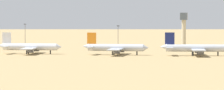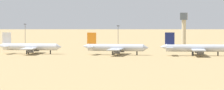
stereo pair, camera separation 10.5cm
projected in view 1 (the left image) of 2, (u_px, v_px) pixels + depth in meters
name	position (u px, v px, depth m)	size (l,w,h in m)	color
ground	(108.00, 56.00, 362.02)	(4000.00, 4000.00, 0.00)	tan
ridge_west	(99.00, 10.00, 1367.52)	(227.86, 136.98, 64.02)	gray
ridge_center	(209.00, 5.00, 1346.69)	(330.33, 293.32, 84.72)	gray
parked_jet_white_1	(29.00, 47.00, 379.21)	(38.54, 32.73, 12.74)	silver
parked_jet_orange_2	(115.00, 48.00, 369.88)	(38.96, 32.77, 12.87)	silver
parked_jet_navy_3	(195.00, 48.00, 362.66)	(39.82, 33.99, 13.20)	silver
control_tower	(184.00, 26.00, 483.43)	(5.20, 5.20, 24.67)	#C6B793
light_pole_west	(25.00, 33.00, 490.80)	(1.80, 0.50, 16.17)	#59595E
light_pole_mid	(118.00, 35.00, 445.32)	(1.80, 0.50, 15.71)	#59595E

